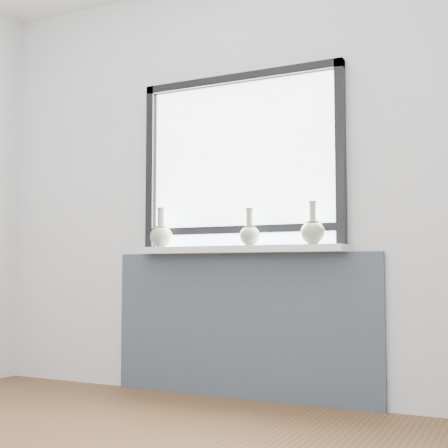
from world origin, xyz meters
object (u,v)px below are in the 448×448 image
at_px(windowsill, 236,249).
at_px(vase_c, 313,231).
at_px(vase_b, 250,233).
at_px(vase_a, 161,234).

distance_m(windowsill, vase_c, 0.49).
bearing_deg(vase_b, vase_a, 179.48).
distance_m(vase_a, vase_b, 0.60).
bearing_deg(vase_c, vase_a, -179.19).
relative_size(windowsill, vase_b, 6.02).
bearing_deg(vase_b, windowsill, 165.30).
bearing_deg(vase_a, windowsill, 2.41).
height_order(windowsill, vase_c, vase_c).
xyz_separation_m(windowsill, vase_c, (0.48, -0.01, 0.10)).
xyz_separation_m(vase_a, vase_b, (0.60, -0.01, -0.01)).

